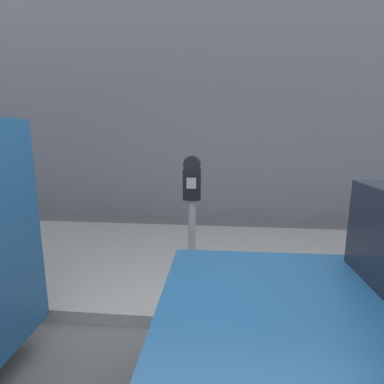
{
  "coord_description": "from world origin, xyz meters",
  "views": [
    {
      "loc": [
        -0.12,
        -1.65,
        1.81
      ],
      "look_at": [
        -0.42,
        1.33,
        1.21
      ],
      "focal_mm": 28.0,
      "sensor_mm": 36.0,
      "label": 1
    }
  ],
  "objects": [
    {
      "name": "parking_meter",
      "position": [
        -0.42,
        1.33,
        1.08
      ],
      "size": [
        0.17,
        0.14,
        1.45
      ],
      "color": "gray",
      "rests_on": "sidewalk"
    },
    {
      "name": "building_facade",
      "position": [
        0.0,
        4.58,
        3.46
      ],
      "size": [
        24.0,
        0.3,
        6.92
      ],
      "color": "gray",
      "rests_on": "ground_plane"
    },
    {
      "name": "sidewalk",
      "position": [
        0.0,
        2.2,
        0.06
      ],
      "size": [
        24.0,
        2.8,
        0.13
      ],
      "color": "#ADAAA3",
      "rests_on": "ground_plane"
    }
  ]
}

